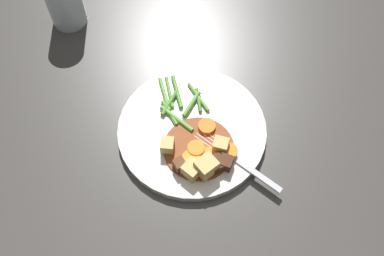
{
  "coord_description": "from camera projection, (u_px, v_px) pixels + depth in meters",
  "views": [
    {
      "loc": [
        0.37,
        -0.1,
        0.69
      ],
      "look_at": [
        0.0,
        0.0,
        0.02
      ],
      "focal_mm": 40.66,
      "sensor_mm": 36.0,
      "label": 1
    }
  ],
  "objects": [
    {
      "name": "ground_plane",
      "position": [
        192.0,
        132.0,
        0.79
      ],
      "size": [
        3.0,
        3.0,
        0.0
      ],
      "primitive_type": "plane",
      "color": "#423F3D"
    },
    {
      "name": "carrot_slice_0",
      "position": [
        207.0,
        156.0,
        0.74
      ],
      "size": [
        0.04,
        0.04,
        0.01
      ],
      "primitive_type": "cylinder",
      "rotation": [
        0.0,
        0.0,
        0.38
      ],
      "color": "orange",
      "rests_on": "dinner_plate"
    },
    {
      "name": "green_bean_2",
      "position": [
        192.0,
        104.0,
        0.79
      ],
      "size": [
        0.05,
        0.05,
        0.01
      ],
      "primitive_type": "cylinder",
      "rotation": [
        0.0,
        1.57,
        2.37
      ],
      "color": "#599E38",
      "rests_on": "dinner_plate"
    },
    {
      "name": "potato_chunk_0",
      "position": [
        167.0,
        146.0,
        0.74
      ],
      "size": [
        0.03,
        0.03,
        0.02
      ],
      "primitive_type": "cube",
      "rotation": [
        0.0,
        0.0,
        1.2
      ],
      "color": "#DBBC6B",
      "rests_on": "dinner_plate"
    },
    {
      "name": "potato_chunk_2",
      "position": [
        221.0,
        146.0,
        0.74
      ],
      "size": [
        0.03,
        0.03,
        0.03
      ],
      "primitive_type": "cube",
      "rotation": [
        0.0,
        0.0,
        2.59
      ],
      "color": "#DBBC6B",
      "rests_on": "dinner_plate"
    },
    {
      "name": "green_bean_7",
      "position": [
        164.0,
        94.0,
        0.8
      ],
      "size": [
        0.07,
        0.01,
        0.01
      ],
      "primitive_type": "cylinder",
      "rotation": [
        0.0,
        1.57,
        3.13
      ],
      "color": "#66AD42",
      "rests_on": "dinner_plate"
    },
    {
      "name": "green_bean_8",
      "position": [
        198.0,
        97.0,
        0.8
      ],
      "size": [
        0.07,
        0.03,
        0.01
      ],
      "primitive_type": "cylinder",
      "rotation": [
        0.0,
        1.57,
        3.41
      ],
      "color": "#66AD42",
      "rests_on": "dinner_plate"
    },
    {
      "name": "carrot_slice_4",
      "position": [
        191.0,
        159.0,
        0.74
      ],
      "size": [
        0.04,
        0.04,
        0.01
      ],
      "primitive_type": "cylinder",
      "rotation": [
        0.0,
        0.0,
        3.47
      ],
      "color": "orange",
      "rests_on": "dinner_plate"
    },
    {
      "name": "potato_chunk_1",
      "position": [
        192.0,
        170.0,
        0.72
      ],
      "size": [
        0.04,
        0.04,
        0.03
      ],
      "primitive_type": "cube",
      "rotation": [
        0.0,
        0.0,
        0.6
      ],
      "color": "#DBBC6B",
      "rests_on": "dinner_plate"
    },
    {
      "name": "green_bean_5",
      "position": [
        198.0,
        100.0,
        0.8
      ],
      "size": [
        0.05,
        0.01,
        0.01
      ],
      "primitive_type": "cylinder",
      "rotation": [
        0.0,
        1.57,
        3.0
      ],
      "color": "#4C8E33",
      "rests_on": "dinner_plate"
    },
    {
      "name": "stew_sauce",
      "position": [
        198.0,
        148.0,
        0.75
      ],
      "size": [
        0.12,
        0.12,
        0.0
      ],
      "primitive_type": "cylinder",
      "color": "brown",
      "rests_on": "dinner_plate"
    },
    {
      "name": "green_bean_1",
      "position": [
        177.0,
        92.0,
        0.81
      ],
      "size": [
        0.07,
        0.01,
        0.01
      ],
      "primitive_type": "cylinder",
      "rotation": [
        0.0,
        1.57,
        3.1
      ],
      "color": "#599E38",
      "rests_on": "dinner_plate"
    },
    {
      "name": "potato_chunk_3",
      "position": [
        204.0,
        167.0,
        0.72
      ],
      "size": [
        0.04,
        0.04,
        0.03
      ],
      "primitive_type": "cube",
      "rotation": [
        0.0,
        0.0,
        1.97
      ],
      "color": "#DBBC6B",
      "rests_on": "dinner_plate"
    },
    {
      "name": "meat_chunk_2",
      "position": [
        226.0,
        163.0,
        0.73
      ],
      "size": [
        0.03,
        0.03,
        0.02
      ],
      "primitive_type": "cube",
      "rotation": [
        0.0,
        0.0,
        2.49
      ],
      "color": "#4C2B19",
      "rests_on": "dinner_plate"
    },
    {
      "name": "fork",
      "position": [
        235.0,
        159.0,
        0.74
      ],
      "size": [
        0.15,
        0.11,
        0.0
      ],
      "color": "silver",
      "rests_on": "dinner_plate"
    },
    {
      "name": "water_glass",
      "position": [
        64.0,
        0.0,
        0.87
      ],
      "size": [
        0.07,
        0.07,
        0.11
      ],
      "primitive_type": "cylinder",
      "color": "silver",
      "rests_on": "ground_plane"
    },
    {
      "name": "meat_chunk_0",
      "position": [
        216.0,
        164.0,
        0.73
      ],
      "size": [
        0.03,
        0.03,
        0.02
      ],
      "primitive_type": "cube",
      "rotation": [
        0.0,
        0.0,
        0.19
      ],
      "color": "#4C2B19",
      "rests_on": "dinner_plate"
    },
    {
      "name": "green_bean_3",
      "position": [
        169.0,
        92.0,
        0.81
      ],
      "size": [
        0.07,
        0.01,
        0.01
      ],
      "primitive_type": "cylinder",
      "rotation": [
        0.0,
        1.57,
        3.06
      ],
      "color": "#599E38",
      "rests_on": "dinner_plate"
    },
    {
      "name": "dinner_plate",
      "position": [
        192.0,
        130.0,
        0.78
      ],
      "size": [
        0.27,
        0.27,
        0.02
      ],
      "primitive_type": "cylinder",
      "color": "white",
      "rests_on": "ground_plane"
    },
    {
      "name": "green_bean_4",
      "position": [
        177.0,
        119.0,
        0.78
      ],
      "size": [
        0.07,
        0.05,
        0.01
      ],
      "primitive_type": "cylinder",
      "rotation": [
        0.0,
        1.57,
        3.73
      ],
      "color": "#66AD42",
      "rests_on": "dinner_plate"
    },
    {
      "name": "carrot_slice_2",
      "position": [
        196.0,
        149.0,
        0.75
      ],
      "size": [
        0.04,
        0.04,
        0.01
      ],
      "primitive_type": "cylinder",
      "rotation": [
        0.0,
        0.0,
        2.22
      ],
      "color": "orange",
      "rests_on": "dinner_plate"
    },
    {
      "name": "green_bean_6",
      "position": [
        170.0,
        113.0,
        0.78
      ],
      "size": [
        0.06,
        0.02,
        0.01
      ],
      "primitive_type": "cylinder",
      "rotation": [
        0.0,
        1.57,
        3.37
      ],
      "color": "#599E38",
      "rests_on": "dinner_plate"
    },
    {
      "name": "carrot_slice_3",
      "position": [
        207.0,
        126.0,
        0.77
      ],
      "size": [
        0.04,
        0.04,
        0.01
      ],
      "primitive_type": "cylinder",
      "rotation": [
        0.0,
        0.0,
        1.35
      ],
      "color": "orange",
      "rests_on": "dinner_plate"
    },
    {
      "name": "carrot_slice_1",
      "position": [
        229.0,
        152.0,
        0.74
      ],
      "size": [
        0.04,
        0.04,
        0.01
      ],
      "primitive_type": "cylinder",
      "rotation": [
        0.0,
        0.0,
        5.95
      ],
      "color": "orange",
      "rests_on": "dinner_plate"
    },
    {
      "name": "meat_chunk_1",
      "position": [
        180.0,
        165.0,
        0.73
      ],
      "size": [
        0.02,
        0.02,
        0.02
      ],
      "primitive_type": "cube",
      "rotation": [
        0.0,
        0.0,
        3.4
      ],
      "color": "brown",
      "rests_on": "dinner_plate"
    },
    {
      "name": "green_bean_0",
      "position": [
        170.0,
        103.0,
        0.79
      ],
      "size": [
        0.05,
        0.04,
        0.01
      ],
      "primitive_type": "cylinder",
      "rotation": [
        0.0,
        1.57,
        2.41
      ],
      "color": "#4C8E33",
      "rests_on": "dinner_plate"
    }
  ]
}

